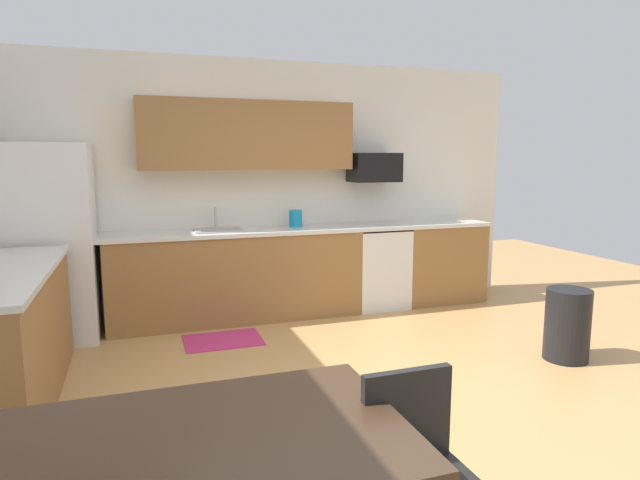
% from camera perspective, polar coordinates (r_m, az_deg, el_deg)
% --- Properties ---
extents(ground_plane, '(12.00, 12.00, 0.00)m').
position_cam_1_polar(ground_plane, '(3.82, 5.07, -17.21)').
color(ground_plane, tan).
extents(wall_back, '(5.80, 0.10, 2.70)m').
position_cam_1_polar(wall_back, '(5.97, -5.15, 5.59)').
color(wall_back, white).
rests_on(wall_back, ground).
extents(cabinet_run_back, '(2.57, 0.60, 0.90)m').
position_cam_1_polar(cabinet_run_back, '(5.65, -8.77, -3.86)').
color(cabinet_run_back, olive).
rests_on(cabinet_run_back, ground).
extents(cabinet_run_back_right, '(0.98, 0.60, 0.90)m').
position_cam_1_polar(cabinet_run_back_right, '(6.49, 12.36, -2.34)').
color(cabinet_run_back_right, olive).
rests_on(cabinet_run_back_right, ground).
extents(cabinet_run_left, '(0.60, 2.00, 0.90)m').
position_cam_1_polar(cabinet_run_left, '(4.22, -30.50, -9.34)').
color(cabinet_run_left, olive).
rests_on(cabinet_run_left, ground).
extents(countertop_back, '(4.80, 0.64, 0.04)m').
position_cam_1_polar(countertop_back, '(5.67, -4.25, 1.08)').
color(countertop_back, silver).
rests_on(countertop_back, cabinet_run_back).
extents(upper_cabinets_back, '(2.20, 0.34, 0.70)m').
position_cam_1_polar(upper_cabinets_back, '(5.68, -7.68, 10.95)').
color(upper_cabinets_back, olive).
extents(refrigerator, '(0.76, 0.70, 1.80)m').
position_cam_1_polar(refrigerator, '(5.47, -26.71, -0.32)').
color(refrigerator, white).
rests_on(refrigerator, ground).
extents(oven_range, '(0.60, 0.60, 0.91)m').
position_cam_1_polar(oven_range, '(6.12, 6.01, -2.80)').
color(oven_range, white).
rests_on(oven_range, ground).
extents(microwave, '(0.54, 0.36, 0.32)m').
position_cam_1_polar(microwave, '(6.09, 5.77, 7.67)').
color(microwave, black).
extents(sink_basin, '(0.48, 0.40, 0.14)m').
position_cam_1_polar(sink_basin, '(5.55, -10.72, 0.37)').
color(sink_basin, '#A5A8AD').
rests_on(sink_basin, countertop_back).
extents(sink_faucet, '(0.02, 0.02, 0.24)m').
position_cam_1_polar(sink_faucet, '(5.71, -11.03, 2.20)').
color(sink_faucet, '#B2B5BA').
rests_on(sink_faucet, countertop_back).
extents(dining_table, '(1.40, 0.90, 0.74)m').
position_cam_1_polar(dining_table, '(1.99, -12.13, -21.31)').
color(dining_table, '#422D1E').
rests_on(dining_table, ground).
extents(chair_near_table, '(0.40, 0.40, 0.85)m').
position_cam_1_polar(chair_near_table, '(2.25, 10.52, -22.62)').
color(chair_near_table, black).
rests_on(chair_near_table, ground).
extents(trash_bin, '(0.36, 0.36, 0.60)m').
position_cam_1_polar(trash_bin, '(4.96, 24.78, -8.16)').
color(trash_bin, black).
rests_on(trash_bin, ground).
extents(floor_mat, '(0.70, 0.50, 0.01)m').
position_cam_1_polar(floor_mat, '(5.12, -10.26, -10.42)').
color(floor_mat, '#CC3372').
rests_on(floor_mat, ground).
extents(kettle, '(0.14, 0.14, 0.20)m').
position_cam_1_polar(kettle, '(5.75, -2.61, 2.21)').
color(kettle, '#198CBF').
rests_on(kettle, countertop_back).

